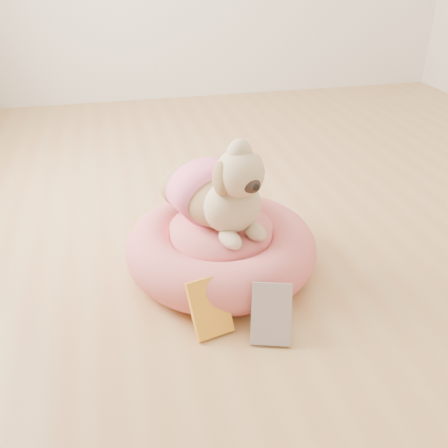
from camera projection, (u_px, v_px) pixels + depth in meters
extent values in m
plane|color=tan|center=(313.00, 219.00, 2.39)|extent=(4.50, 4.50, 0.00)
cylinder|color=#E15865|center=(221.00, 255.00, 2.01)|extent=(0.55, 0.55, 0.11)
torus|color=#E15865|center=(221.00, 247.00, 1.99)|extent=(0.76, 0.76, 0.19)
cylinder|color=#E15865|center=(221.00, 237.00, 1.97)|extent=(0.40, 0.40, 0.10)
cube|color=yellow|center=(210.00, 307.00, 1.67)|extent=(0.15, 0.15, 0.18)
cube|color=white|center=(271.00, 314.00, 1.64)|extent=(0.16, 0.16, 0.19)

